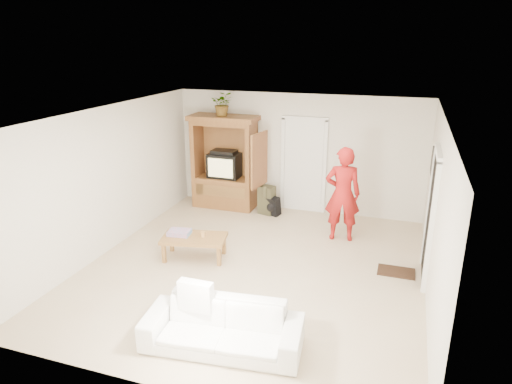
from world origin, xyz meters
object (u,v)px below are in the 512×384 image
sofa (222,327)px  coffee_table (194,239)px  man (343,194)px  armoire (226,168)px

sofa → coffee_table: 2.55m
man → sofa: (-0.91, -3.76, -0.63)m
armoire → man: 2.96m
man → coffee_table: bearing=25.5°
man → sofa: man is taller
armoire → man: (2.78, -1.00, 0.01)m
man → sofa: 3.92m
armoire → coffee_table: armoire is taller
armoire → coffee_table: (0.46, -2.65, -0.55)m
man → coffee_table: size_ratio=1.52×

